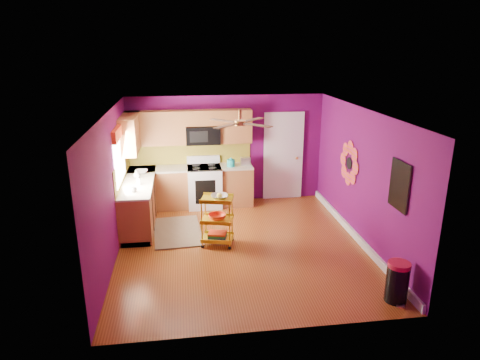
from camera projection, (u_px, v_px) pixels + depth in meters
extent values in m
plane|color=#6C3210|center=(241.00, 246.00, 7.98)|extent=(5.00, 5.00, 0.00)
cube|color=#5D0A53|center=(227.00, 149.00, 9.96)|extent=(4.50, 0.04, 2.50)
cube|color=#5D0A53|center=(270.00, 245.00, 5.24)|extent=(4.50, 0.04, 2.50)
cube|color=#5D0A53|center=(111.00, 188.00, 7.31)|extent=(0.04, 5.00, 2.50)
cube|color=#5D0A53|center=(362.00, 177.00, 7.89)|extent=(0.04, 5.00, 2.50)
cube|color=silver|center=(242.00, 112.00, 7.22)|extent=(4.50, 5.00, 0.04)
cube|color=white|center=(355.00, 235.00, 8.25)|extent=(0.05, 4.90, 0.14)
cube|color=brown|center=(139.00, 203.00, 8.86)|extent=(0.60, 2.30, 0.90)
cube|color=brown|center=(191.00, 188.00, 9.81)|extent=(2.80, 0.60, 0.90)
cube|color=beige|center=(138.00, 181.00, 8.72)|extent=(0.63, 2.30, 0.04)
cube|color=beige|center=(191.00, 168.00, 9.67)|extent=(2.80, 0.63, 0.04)
cube|color=black|center=(141.00, 221.00, 8.98)|extent=(0.54, 2.30, 0.10)
cube|color=black|center=(192.00, 204.00, 9.93)|extent=(2.80, 0.54, 0.10)
cube|color=white|center=(205.00, 187.00, 9.82)|extent=(0.76, 0.66, 0.92)
cube|color=black|center=(204.00, 168.00, 9.67)|extent=(0.76, 0.62, 0.03)
cube|color=white|center=(203.00, 159.00, 9.90)|extent=(0.76, 0.06, 0.18)
cube|color=black|center=(205.00, 192.00, 9.51)|extent=(0.45, 0.02, 0.55)
cube|color=brown|center=(155.00, 128.00, 9.42)|extent=(1.32, 0.33, 0.75)
cube|color=brown|center=(235.00, 126.00, 9.65)|extent=(0.72, 0.33, 0.75)
cube|color=brown|center=(202.00, 118.00, 9.49)|extent=(0.76, 0.33, 0.34)
cube|color=brown|center=(130.00, 133.00, 8.90)|extent=(0.33, 1.30, 0.75)
cube|color=black|center=(203.00, 135.00, 9.58)|extent=(0.76, 0.38, 0.40)
cube|color=olive|center=(190.00, 153.00, 9.86)|extent=(2.80, 0.01, 0.51)
cube|color=olive|center=(122.00, 169.00, 8.60)|extent=(0.01, 2.30, 0.51)
cube|color=white|center=(119.00, 156.00, 8.21)|extent=(0.03, 1.20, 1.00)
cube|color=red|center=(119.00, 131.00, 8.07)|extent=(0.08, 1.35, 0.22)
cube|color=white|center=(283.00, 157.00, 10.18)|extent=(0.85, 0.04, 2.05)
cube|color=white|center=(283.00, 157.00, 10.16)|extent=(0.95, 0.02, 2.15)
sphere|color=#BF8C3F|center=(297.00, 158.00, 10.18)|extent=(0.07, 0.07, 0.07)
cylinder|color=black|center=(349.00, 163.00, 8.42)|extent=(0.01, 0.24, 0.24)
cube|color=teal|center=(400.00, 185.00, 6.48)|extent=(0.03, 0.52, 0.72)
cube|color=black|center=(399.00, 185.00, 6.47)|extent=(0.01, 0.56, 0.76)
cylinder|color=#BF8C3F|center=(240.00, 115.00, 7.43)|extent=(0.06, 0.06, 0.16)
cylinder|color=#BF8C3F|center=(240.00, 123.00, 7.47)|extent=(0.20, 0.20, 0.08)
cube|color=#4C2D19|center=(253.00, 120.00, 7.76)|extent=(0.47, 0.47, 0.01)
cube|color=#4C2D19|center=(223.00, 121.00, 7.69)|extent=(0.47, 0.47, 0.01)
cube|color=#4C2D19|center=(226.00, 126.00, 7.19)|extent=(0.47, 0.47, 0.01)
cube|color=#4C2D19|center=(258.00, 125.00, 7.26)|extent=(0.47, 0.47, 0.01)
cube|color=black|center=(178.00, 231.00, 8.56)|extent=(1.01, 1.55, 0.02)
cylinder|color=gold|center=(202.00, 224.00, 7.75)|extent=(0.02, 0.02, 0.88)
cylinder|color=gold|center=(229.00, 225.00, 7.69)|extent=(0.02, 0.02, 0.88)
cylinder|color=gold|center=(205.00, 217.00, 8.08)|extent=(0.02, 0.02, 0.88)
cylinder|color=gold|center=(232.00, 218.00, 8.03)|extent=(0.02, 0.02, 0.88)
sphere|color=black|center=(202.00, 246.00, 7.89)|extent=(0.06, 0.06, 0.06)
sphere|color=black|center=(230.00, 248.00, 7.83)|extent=(0.06, 0.06, 0.06)
sphere|color=black|center=(206.00, 238.00, 8.22)|extent=(0.06, 0.06, 0.06)
sphere|color=black|center=(232.00, 239.00, 8.16)|extent=(0.06, 0.06, 0.06)
cube|color=gold|center=(217.00, 200.00, 7.76)|extent=(0.65, 0.54, 0.03)
cube|color=gold|center=(217.00, 220.00, 7.88)|extent=(0.65, 0.54, 0.03)
cube|color=gold|center=(217.00, 238.00, 8.00)|extent=(0.65, 0.54, 0.03)
imported|color=beige|center=(220.00, 197.00, 7.74)|extent=(0.38, 0.38, 0.08)
sphere|color=yellow|center=(220.00, 196.00, 7.73)|extent=(0.10, 0.10, 0.10)
imported|color=red|center=(217.00, 217.00, 7.86)|extent=(0.39, 0.39, 0.10)
cube|color=navy|center=(217.00, 237.00, 7.99)|extent=(0.38, 0.32, 0.04)
cube|color=#267233|center=(217.00, 235.00, 7.97)|extent=(0.38, 0.32, 0.04)
cube|color=red|center=(217.00, 233.00, 7.96)|extent=(0.38, 0.32, 0.03)
cylinder|color=black|center=(397.00, 284.00, 6.20)|extent=(0.43, 0.43, 0.55)
cylinder|color=red|center=(399.00, 265.00, 6.10)|extent=(0.32, 0.32, 0.06)
cube|color=beige|center=(400.00, 306.00, 6.13)|extent=(0.12, 0.10, 0.03)
cylinder|color=#16A8A5|center=(231.00, 163.00, 9.68)|extent=(0.18, 0.18, 0.16)
sphere|color=#16A8A5|center=(231.00, 159.00, 9.65)|extent=(0.06, 0.06, 0.06)
cube|color=beige|center=(245.00, 161.00, 9.80)|extent=(0.22, 0.15, 0.18)
imported|color=#EA3F72|center=(138.00, 180.00, 8.43)|extent=(0.08, 0.08, 0.18)
imported|color=white|center=(136.00, 174.00, 8.84)|extent=(0.14, 0.14, 0.18)
imported|color=white|center=(142.00, 172.00, 9.19)|extent=(0.27, 0.27, 0.07)
imported|color=white|center=(134.00, 189.00, 8.03)|extent=(0.13, 0.13, 0.10)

